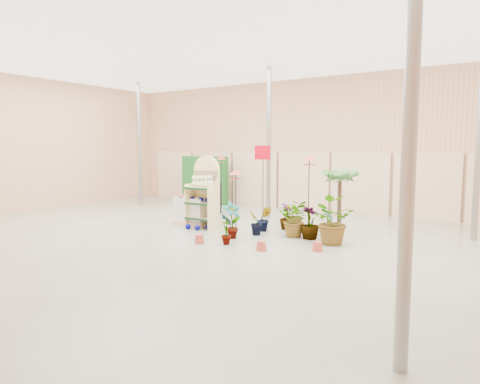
% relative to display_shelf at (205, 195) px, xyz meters
% --- Properties ---
extents(room, '(15.20, 12.10, 4.70)m').
position_rel_display_shelf_xyz_m(room, '(0.71, -0.39, 1.33)').
color(room, slate).
rests_on(room, ground).
extents(display_shelf, '(0.83, 0.54, 1.93)m').
position_rel_display_shelf_xyz_m(display_shelf, '(0.00, 0.00, 0.00)').
color(display_shelf, '#E3CD86').
rests_on(display_shelf, ground).
extents(teddy_bears, '(0.72, 0.20, 0.31)m').
position_rel_display_shelf_xyz_m(teddy_bears, '(0.03, -0.09, 0.34)').
color(teddy_bears, beige).
rests_on(teddy_bears, display_shelf).
extents(gazing_balls_shelf, '(0.71, 0.24, 0.13)m').
position_rel_display_shelf_xyz_m(gazing_balls_shelf, '(0.00, -0.12, -0.12)').
color(gazing_balls_shelf, '#050567').
rests_on(gazing_balls_shelf, display_shelf).
extents(gazing_balls_floor, '(0.63, 0.39, 0.15)m').
position_rel_display_shelf_xyz_m(gazing_balls_floor, '(0.05, -0.35, -0.81)').
color(gazing_balls_floor, '#050567').
rests_on(gazing_balls_floor, ground).
extents(pallet_stack, '(1.15, 0.98, 0.82)m').
position_rel_display_shelf_xyz_m(pallet_stack, '(-0.43, 0.18, -0.49)').
color(pallet_stack, '#D2AC87').
rests_on(pallet_stack, ground).
extents(charcoal_planters, '(0.80, 0.50, 1.00)m').
position_rel_display_shelf_xyz_m(charcoal_planters, '(-1.49, 2.07, -0.47)').
color(charcoal_planters, black).
rests_on(charcoal_planters, ground).
extents(trellis_stock, '(2.00, 0.30, 1.80)m').
position_rel_display_shelf_xyz_m(trellis_stock, '(-3.09, 3.90, 0.02)').
color(trellis_stock, '#17551B').
rests_on(trellis_stock, ground).
extents(offer_sign, '(0.50, 0.08, 2.20)m').
position_rel_display_shelf_xyz_m(offer_sign, '(0.81, 1.67, 0.69)').
color(offer_sign, gray).
rests_on(offer_sign, ground).
extents(bird_table_front, '(0.34, 0.34, 1.60)m').
position_rel_display_shelf_xyz_m(bird_table_front, '(1.05, -0.06, 0.60)').
color(bird_table_front, black).
rests_on(bird_table_front, ground).
extents(bird_table_right, '(0.34, 0.34, 1.98)m').
position_rel_display_shelf_xyz_m(bird_table_right, '(2.86, 0.37, 0.96)').
color(bird_table_right, black).
rests_on(bird_table_right, ground).
extents(bird_table_back, '(0.34, 0.34, 1.87)m').
position_rel_display_shelf_xyz_m(bird_table_back, '(-1.73, 3.13, 0.85)').
color(bird_table_back, black).
rests_on(bird_table_back, ground).
extents(palm, '(0.70, 0.70, 1.72)m').
position_rel_display_shelf_xyz_m(palm, '(3.34, 1.14, 0.58)').
color(palm, '#422C1D').
rests_on(palm, ground).
extents(potted_plant_0, '(0.47, 0.55, 0.88)m').
position_rel_display_shelf_xyz_m(potted_plant_0, '(1.42, -0.76, -0.44)').
color(potted_plant_0, '#3E8037').
rests_on(potted_plant_0, ground).
extents(potted_plant_1, '(0.30, 0.36, 0.63)m').
position_rel_display_shelf_xyz_m(potted_plant_1, '(1.69, -0.14, -0.57)').
color(potted_plant_1, '#3E8037').
rests_on(potted_plant_1, ground).
extents(potted_plant_2, '(0.84, 0.75, 0.85)m').
position_rel_display_shelf_xyz_m(potted_plant_2, '(2.59, 0.23, -0.46)').
color(potted_plant_2, '#3E8037').
rests_on(potted_plant_2, ground).
extents(potted_plant_3, '(0.52, 0.52, 0.79)m').
position_rel_display_shelf_xyz_m(potted_plant_3, '(2.98, 0.21, -0.49)').
color(potted_plant_3, '#3E8037').
rests_on(potted_plant_3, ground).
extents(potted_plant_4, '(0.25, 0.36, 0.67)m').
position_rel_display_shelf_xyz_m(potted_plant_4, '(3.19, 0.75, -0.55)').
color(potted_plant_4, '#3E8037').
rests_on(potted_plant_4, ground).
extents(potted_plant_5, '(0.46, 0.45, 0.65)m').
position_rel_display_shelf_xyz_m(potted_plant_5, '(1.62, 0.42, -0.56)').
color(potted_plant_5, '#3E8037').
rests_on(potted_plant_5, ground).
extents(potted_plant_6, '(0.91, 0.86, 0.79)m').
position_rel_display_shelf_xyz_m(potted_plant_6, '(2.17, 1.06, -0.49)').
color(potted_plant_6, '#3E8037').
rests_on(potted_plant_6, ground).
extents(potted_plant_8, '(0.45, 0.40, 0.71)m').
position_rel_display_shelf_xyz_m(potted_plant_8, '(1.69, -1.35, -0.53)').
color(potted_plant_8, '#3E8037').
rests_on(potted_plant_8, ground).
extents(potted_plant_10, '(1.16, 1.08, 1.06)m').
position_rel_display_shelf_xyz_m(potted_plant_10, '(3.57, -0.03, -0.36)').
color(potted_plant_10, '#3E8037').
rests_on(potted_plant_10, ground).
extents(potted_plant_11, '(0.39, 0.39, 0.68)m').
position_rel_display_shelf_xyz_m(potted_plant_11, '(1.97, 0.98, -0.54)').
color(potted_plant_11, '#3E8037').
rests_on(potted_plant_11, ground).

